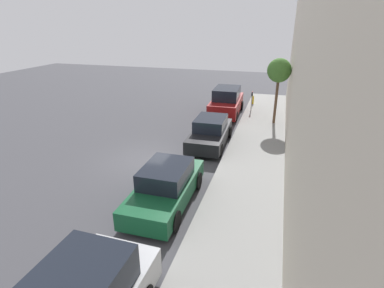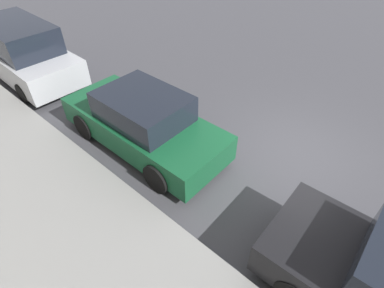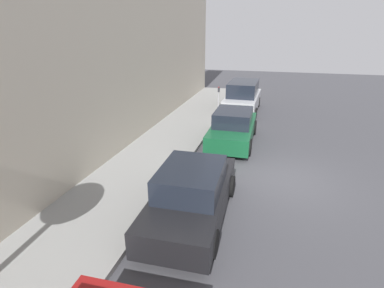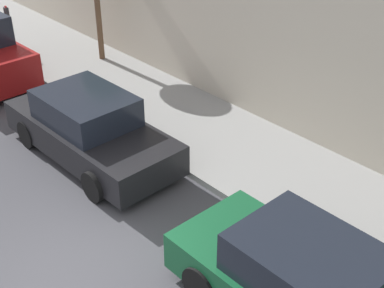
% 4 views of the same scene
% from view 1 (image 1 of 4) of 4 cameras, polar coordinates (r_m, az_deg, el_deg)
% --- Properties ---
extents(ground_plane, '(60.00, 60.00, 0.00)m').
position_cam_1_polar(ground_plane, '(14.98, -8.39, -3.27)').
color(ground_plane, '#424247').
extents(sidewalk, '(2.98, 32.00, 0.15)m').
position_cam_1_polar(sidewalk, '(13.77, 10.95, -5.51)').
color(sidewalk, gray).
rests_on(sidewalk, ground_plane).
extents(building_facade, '(2.00, 32.00, 10.99)m').
position_cam_1_polar(building_facade, '(12.33, 24.91, 16.11)').
color(building_facade, beige).
rests_on(building_facade, ground_plane).
extents(parked_sedan_second, '(1.92, 4.51, 1.54)m').
position_cam_1_polar(parked_sedan_second, '(11.29, -5.02, -8.03)').
color(parked_sedan_second, '#14512D').
rests_on(parked_sedan_second, ground_plane).
extents(parked_sedan_third, '(1.92, 4.55, 1.54)m').
position_cam_1_polar(parked_sedan_third, '(16.62, 3.49, 2.28)').
color(parked_sedan_third, black).
rests_on(parked_sedan_third, ground_plane).
extents(parked_suv_fourth, '(2.09, 4.85, 1.98)m').
position_cam_1_polar(parked_suv_fourth, '(22.28, 6.58, 7.95)').
color(parked_suv_fourth, maroon).
rests_on(parked_suv_fourth, ground_plane).
extents(parking_meter_far, '(0.11, 0.15, 1.46)m').
position_cam_1_polar(parking_meter_far, '(22.99, 11.32, 8.41)').
color(parking_meter_far, '#ADADB2').
rests_on(parking_meter_far, sidewalk).
extents(street_tree, '(1.49, 1.49, 4.18)m').
position_cam_1_polar(street_tree, '(19.94, 16.27, 13.17)').
color(street_tree, brown).
rests_on(street_tree, sidewalk).
extents(fire_hydrant, '(0.20, 0.20, 0.69)m').
position_cam_1_polar(fire_hydrant, '(25.10, 11.48, 8.26)').
color(fire_hydrant, gold).
rests_on(fire_hydrant, sidewalk).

